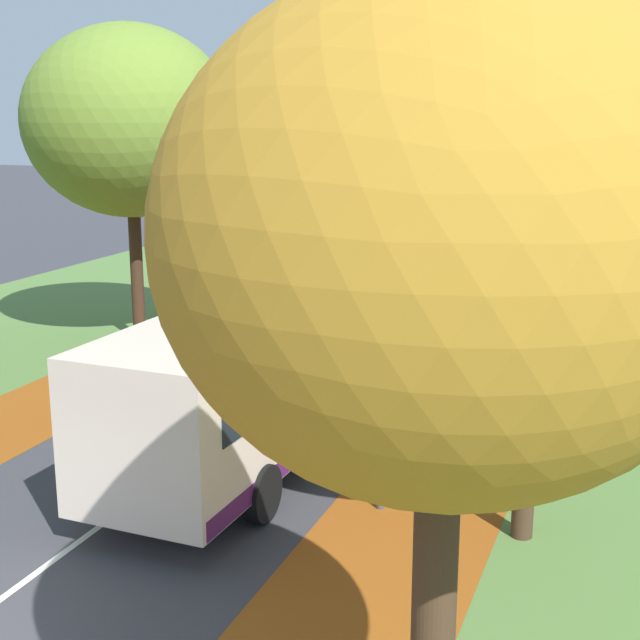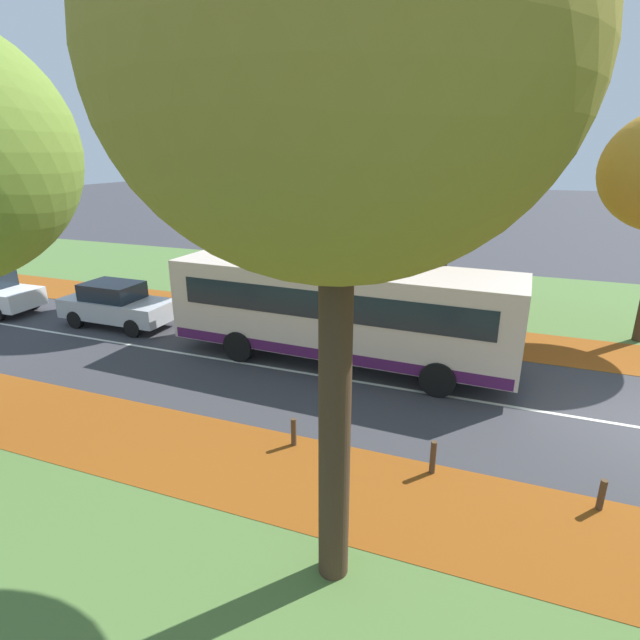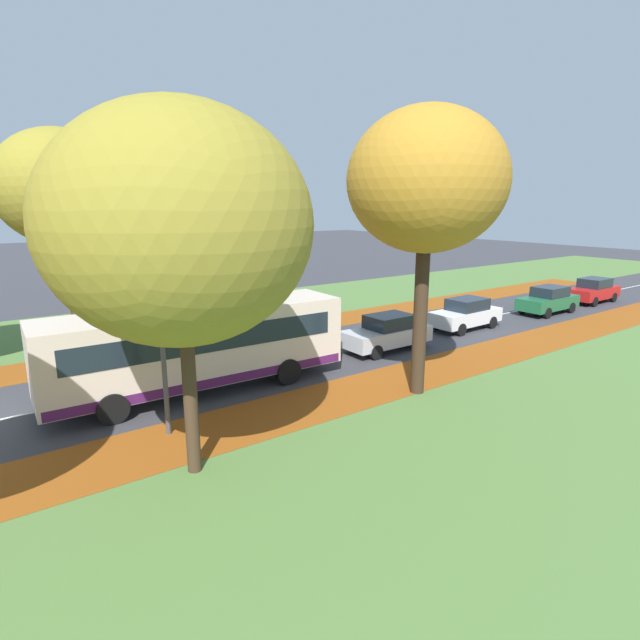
# 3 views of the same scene
# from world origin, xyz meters

# --- Properties ---
(grass_verge_left) EXTENTS (12.00, 90.00, 0.01)m
(grass_verge_left) POSITION_xyz_m (-9.20, 20.00, 0.00)
(grass_verge_left) COLOR #517538
(grass_verge_left) RESTS_ON ground
(leaf_litter_left) EXTENTS (2.80, 60.00, 0.00)m
(leaf_litter_left) POSITION_xyz_m (-4.60, 14.00, 0.01)
(leaf_litter_left) COLOR #8C4714
(leaf_litter_left) RESTS_ON grass_verge_left
(leaf_litter_right) EXTENTS (2.80, 60.00, 0.00)m
(leaf_litter_right) POSITION_xyz_m (4.60, 14.00, 0.01)
(leaf_litter_right) COLOR #8C4714
(leaf_litter_right) RESTS_ON grass_verge_right
(road_centre_line) EXTENTS (0.12, 80.00, 0.01)m
(road_centre_line) POSITION_xyz_m (0.00, 20.00, 0.00)
(road_centre_line) COLOR silver
(road_centre_line) RESTS_ON ground
(tree_left_mid) EXTENTS (5.80, 5.80, 8.77)m
(tree_left_mid) POSITION_xyz_m (-5.79, 14.57, 6.15)
(tree_left_mid) COLOR #382619
(tree_left_mid) RESTS_ON ground
(tree_right_nearest) EXTENTS (4.28, 4.28, 7.53)m
(tree_right_nearest) POSITION_xyz_m (6.52, -0.59, 5.58)
(tree_right_nearest) COLOR #422D1E
(tree_right_nearest) RESTS_ON ground
(tree_right_near) EXTENTS (5.98, 5.98, 8.70)m
(tree_right_near) POSITION_xyz_m (6.35, 6.15, 5.99)
(tree_right_near) COLOR #422D1E
(tree_right_near) RESTS_ON ground
(tree_right_mid) EXTENTS (5.14, 5.14, 9.50)m
(tree_right_mid) POSITION_xyz_m (5.87, 14.54, 7.14)
(tree_right_mid) COLOR #382619
(tree_right_mid) RESTS_ON ground
(bollard_fourth) EXTENTS (0.12, 0.12, 0.66)m
(bollard_fourth) POSITION_xyz_m (-3.57, 7.90, 0.33)
(bollard_fourth) COLOR #4C3823
(bollard_fourth) RESTS_ON ground
(streetlamp_right) EXTENTS (1.89, 0.28, 6.00)m
(streetlamp_right) POSITION_xyz_m (3.67, 6.31, 3.74)
(streetlamp_right) COLOR #47474C
(streetlamp_right) RESTS_ON ground
(bus) EXTENTS (2.90, 10.47, 2.98)m
(bus) POSITION_xyz_m (1.25, 8.45, 1.70)
(bus) COLOR beige
(bus) RESTS_ON ground
(car_silver_lead) EXTENTS (1.80, 4.21, 1.62)m
(car_silver_lead) POSITION_xyz_m (1.46, 17.21, 0.81)
(car_silver_lead) COLOR #B7BABF
(car_silver_lead) RESTS_ON ground
(car_white_following) EXTENTS (1.86, 4.24, 1.62)m
(car_white_following) POSITION_xyz_m (0.99, 23.25, 0.81)
(car_white_following) COLOR silver
(car_white_following) RESTS_ON ground
(car_green_third_in_line) EXTENTS (1.79, 4.20, 1.62)m
(car_green_third_in_line) POSITION_xyz_m (1.42, 30.39, 0.81)
(car_green_third_in_line) COLOR #1E6038
(car_green_third_in_line) RESTS_ON ground
(car_red_fourth_in_line) EXTENTS (1.81, 4.21, 1.62)m
(car_red_fourth_in_line) POSITION_xyz_m (1.30, 36.02, 0.81)
(car_red_fourth_in_line) COLOR #B21919
(car_red_fourth_in_line) RESTS_ON ground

